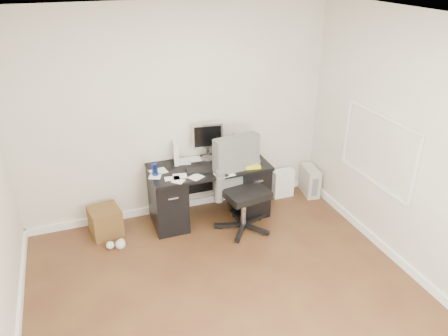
% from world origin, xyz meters
% --- Properties ---
extents(ground, '(4.00, 4.00, 0.00)m').
position_xyz_m(ground, '(0.00, 0.00, 0.00)').
color(ground, '#482417').
rests_on(ground, ground).
extents(room_shell, '(4.02, 4.02, 2.71)m').
position_xyz_m(room_shell, '(0.03, 0.03, 1.66)').
color(room_shell, beige).
rests_on(room_shell, ground).
extents(desk, '(1.50, 0.70, 0.75)m').
position_xyz_m(desk, '(0.30, 1.65, 0.40)').
color(desk, black).
rests_on(desk, ground).
extents(loose_papers, '(1.10, 0.60, 0.00)m').
position_xyz_m(loose_papers, '(0.10, 1.60, 0.75)').
color(loose_papers, silver).
rests_on(loose_papers, desk).
extents(lcd_monitor, '(0.42, 0.27, 0.49)m').
position_xyz_m(lcd_monitor, '(0.35, 1.84, 1.00)').
color(lcd_monitor, silver).
rests_on(lcd_monitor, desk).
extents(keyboard, '(0.47, 0.22, 0.03)m').
position_xyz_m(keyboard, '(0.22, 1.54, 0.76)').
color(keyboard, black).
rests_on(keyboard, desk).
extents(computer_mouse, '(0.07, 0.07, 0.06)m').
position_xyz_m(computer_mouse, '(0.62, 1.52, 0.78)').
color(computer_mouse, silver).
rests_on(computer_mouse, desk).
extents(travel_mug, '(0.07, 0.07, 0.15)m').
position_xyz_m(travel_mug, '(-0.39, 1.62, 0.83)').
color(travel_mug, navy).
rests_on(travel_mug, desk).
extents(white_binder, '(0.16, 0.26, 0.28)m').
position_xyz_m(white_binder, '(-0.06, 1.89, 0.89)').
color(white_binder, silver).
rests_on(white_binder, desk).
extents(magazine_file, '(0.11, 0.22, 0.26)m').
position_xyz_m(magazine_file, '(0.87, 1.77, 0.88)').
color(magazine_file, olive).
rests_on(magazine_file, desk).
extents(pen_cup, '(0.15, 0.15, 0.27)m').
position_xyz_m(pen_cup, '(0.76, 1.91, 0.89)').
color(pen_cup, '#543218').
rests_on(pen_cup, desk).
extents(yellow_book, '(0.24, 0.28, 0.04)m').
position_xyz_m(yellow_book, '(0.81, 1.48, 0.77)').
color(yellow_book, yellow).
rests_on(yellow_book, desk).
extents(paper_remote, '(0.25, 0.21, 0.02)m').
position_xyz_m(paper_remote, '(0.40, 1.35, 0.76)').
color(paper_remote, silver).
rests_on(paper_remote, desk).
extents(office_chair, '(0.77, 0.77, 1.18)m').
position_xyz_m(office_chair, '(0.62, 1.24, 0.59)').
color(office_chair, '#505350').
rests_on(office_chair, ground).
extents(pc_tower, '(0.24, 0.43, 0.41)m').
position_xyz_m(pc_tower, '(1.86, 1.75, 0.20)').
color(pc_tower, '#B5B0A3').
rests_on(pc_tower, ground).
extents(shopping_bag, '(0.30, 0.21, 0.40)m').
position_xyz_m(shopping_bag, '(1.46, 1.81, 0.20)').
color(shopping_bag, white).
rests_on(shopping_bag, ground).
extents(wicker_basket, '(0.41, 0.41, 0.36)m').
position_xyz_m(wicker_basket, '(-1.04, 1.71, 0.18)').
color(wicker_basket, '#452C14').
rests_on(wicker_basket, ground).
extents(desk_printer, '(0.35, 0.31, 0.18)m').
position_xyz_m(desk_printer, '(-0.10, 1.83, 0.09)').
color(desk_printer, '#5C5C61').
rests_on(desk_printer, ground).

